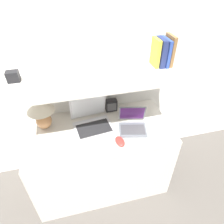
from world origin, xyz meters
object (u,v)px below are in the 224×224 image
object	(u,v)px
laptop_large	(92,121)
router_box	(111,105)
book_yellow	(155,53)
laptop_small	(132,124)
computer_mouse	(120,141)
shelf_gadget	(13,76)
table_lamp	(41,110)
book_navy	(160,52)
book_blue	(165,52)
book_brown	(169,50)

from	to	relation	value
laptop_large	router_box	xyz separation A→B (m)	(0.22, 0.18, 0.00)
book_yellow	laptop_large	bearing A→B (deg)	-178.80
laptop_small	computer_mouse	size ratio (longest dim) A/B	2.22
computer_mouse	shelf_gadget	world-z (taller)	shelf_gadget
laptop_large	router_box	bearing A→B (deg)	39.52
laptop_small	router_box	size ratio (longest dim) A/B	2.37
router_box	computer_mouse	bearing A→B (deg)	-94.54
table_lamp	laptop_small	xyz separation A→B (m)	(0.74, -0.19, -0.15)
computer_mouse	book_yellow	size ratio (longest dim) A/B	0.59
book_navy	book_yellow	bearing A→B (deg)	180.00
book_navy	shelf_gadget	distance (m)	1.07
book_blue	book_navy	bearing A→B (deg)	180.00
table_lamp	book_yellow	xyz separation A→B (m)	(0.92, -0.07, 0.43)
table_lamp	router_box	size ratio (longest dim) A/B	2.53
computer_mouse	table_lamp	bearing A→B (deg)	149.95
book_brown	book_blue	xyz separation A→B (m)	(-0.03, 0.00, -0.01)
laptop_large	book_blue	bearing A→B (deg)	1.04
computer_mouse	book_yellow	distance (m)	0.74
table_lamp	laptop_small	bearing A→B (deg)	-14.61
laptop_large	book_navy	world-z (taller)	book_navy
table_lamp	book_brown	bearing A→B (deg)	-3.76
laptop_large	book_brown	bearing A→B (deg)	0.99
table_lamp	shelf_gadget	size ratio (longest dim) A/B	3.70
laptop_small	router_box	xyz separation A→B (m)	(-0.12, 0.29, 0.02)
router_box	book_navy	world-z (taller)	book_navy
router_box	book_brown	xyz separation A→B (m)	(0.41, -0.17, 0.56)
table_lamp	shelf_gadget	bearing A→B (deg)	-146.63
laptop_large	shelf_gadget	xyz separation A→B (m)	(-0.50, 0.01, 0.49)
computer_mouse	router_box	size ratio (longest dim) A/B	1.07
book_blue	shelf_gadget	size ratio (longest dim) A/B	2.56
book_brown	table_lamp	bearing A→B (deg)	176.24
laptop_large	shelf_gadget	world-z (taller)	shelf_gadget
computer_mouse	shelf_gadget	xyz separation A→B (m)	(-0.69, 0.27, 0.53)
laptop_small	laptop_large	bearing A→B (deg)	161.36
book_yellow	shelf_gadget	distance (m)	1.03
laptop_small	table_lamp	bearing A→B (deg)	165.39
table_lamp	laptop_small	distance (m)	0.78
router_box	laptop_large	bearing A→B (deg)	-140.48
book_yellow	book_blue	bearing A→B (deg)	-0.00
book_yellow	shelf_gadget	xyz separation A→B (m)	(-1.03, -0.00, -0.07)
table_lamp	book_yellow	bearing A→B (deg)	-4.21
book_brown	shelf_gadget	bearing A→B (deg)	180.00
router_box	book_yellow	world-z (taller)	book_yellow
router_box	book_brown	world-z (taller)	book_brown
table_lamp	laptop_large	xyz separation A→B (m)	(0.40, -0.08, -0.13)
computer_mouse	book_brown	distance (m)	0.80
router_box	book_blue	xyz separation A→B (m)	(0.38, -0.17, 0.55)
book_brown	book_navy	world-z (taller)	book_brown
shelf_gadget	router_box	bearing A→B (deg)	13.17
computer_mouse	shelf_gadget	bearing A→B (deg)	158.54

